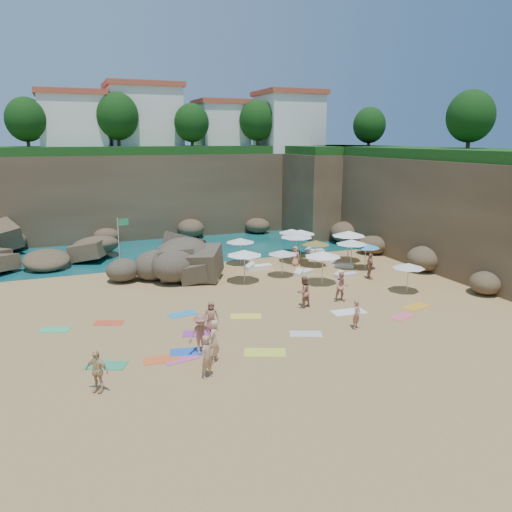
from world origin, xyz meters
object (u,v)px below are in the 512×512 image
object	(u,v)px
person_stand_2	(172,258)
person_stand_3	(370,266)
rock_outcrop	(154,278)
parasol_2	(301,232)
parasol_1	(292,231)
lounger_0	(204,280)
person_stand_4	(295,256)
flag_pole	(121,239)
parasol_0	(240,240)
person_stand_6	(214,341)
person_stand_1	(303,292)
person_stand_0	(208,357)
person_stand_5	(147,261)

from	to	relation	value
person_stand_2	person_stand_3	world-z (taller)	person_stand_3
rock_outcrop	parasol_2	world-z (taller)	parasol_2
parasol_1	lounger_0	world-z (taller)	parasol_1
person_stand_2	person_stand_4	world-z (taller)	person_stand_4
parasol_2	person_stand_2	size ratio (longest dim) A/B	1.63
flag_pole	parasol_2	bearing A→B (deg)	2.17
flag_pole	lounger_0	size ratio (longest dim) A/B	2.13
parasol_2	person_stand_3	distance (m)	8.16
person_stand_4	parasol_1	bearing A→B (deg)	112.03
parasol_2	person_stand_2	distance (m)	10.76
parasol_0	person_stand_6	xyz separation A→B (m)	(-6.89, -15.81, -0.97)
rock_outcrop	person_stand_2	bearing A→B (deg)	53.05
person_stand_4	parasol_0	bearing A→B (deg)	-162.66
person_stand_1	person_stand_4	xyz separation A→B (m)	(3.78, 8.91, -0.18)
person_stand_0	person_stand_3	bearing A→B (deg)	2.57
lounger_0	person_stand_0	world-z (taller)	person_stand_0
lounger_0	parasol_1	bearing A→B (deg)	28.81
person_stand_1	person_stand_2	distance (m)	12.96
parasol_2	person_stand_1	size ratio (longest dim) A/B	1.27
parasol_1	person_stand_0	xyz separation A→B (m)	(-12.91, -19.24, -1.02)
parasol_0	person_stand_6	distance (m)	17.27
parasol_2	parasol_1	bearing A→B (deg)	100.81
flag_pole	parasol_0	world-z (taller)	flag_pole
person_stand_1	person_stand_4	size ratio (longest dim) A/B	1.23
person_stand_0	person_stand_4	distance (m)	19.05
person_stand_4	person_stand_5	xyz separation A→B (m)	(-10.79, 2.70, -0.04)
person_stand_4	person_stand_2	bearing A→B (deg)	-155.07
lounger_0	person_stand_3	size ratio (longest dim) A/B	1.06
person_stand_3	person_stand_6	bearing A→B (deg)	136.13
person_stand_0	person_stand_4	size ratio (longest dim) A/B	1.20
parasol_0	person_stand_2	size ratio (longest dim) A/B	1.53
parasol_0	person_stand_4	xyz separation A→B (m)	(3.79, -1.87, -1.17)
parasol_0	parasol_2	size ratio (longest dim) A/B	0.94
flag_pole	person_stand_2	distance (m)	4.34
lounger_0	person_stand_1	bearing A→B (deg)	-63.91
parasol_1	person_stand_3	size ratio (longest dim) A/B	1.21
person_stand_5	parasol_1	bearing A→B (deg)	-9.42
person_stand_1	person_stand_6	bearing A→B (deg)	18.25
person_stand_1	person_stand_2	xyz separation A→B (m)	(-5.09, 11.92, -0.21)
person_stand_1	person_stand_4	world-z (taller)	person_stand_1
flag_pole	person_stand_1	size ratio (longest dim) A/B	2.22
person_stand_2	person_stand_5	world-z (taller)	same
parasol_2	person_stand_5	size ratio (longest dim) A/B	1.63
parasol_1	lounger_0	size ratio (longest dim) A/B	1.14
person_stand_5	person_stand_6	xyz separation A→B (m)	(0.12, -16.63, 0.23)
parasol_0	person_stand_0	world-z (taller)	parasol_0
parasol_0	person_stand_6	size ratio (longest dim) A/B	1.16
person_stand_3	person_stand_4	bearing A→B (deg)	45.67
flag_pole	person_stand_5	world-z (taller)	flag_pole
person_stand_2	person_stand_3	size ratio (longest dim) A/B	0.79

